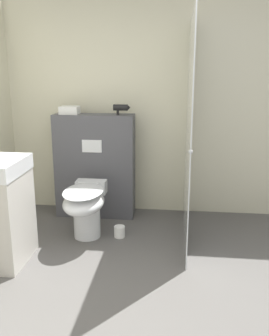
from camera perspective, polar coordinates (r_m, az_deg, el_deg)
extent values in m
cube|color=beige|center=(4.42, 1.20, 9.17)|extent=(8.00, 0.06, 2.50)
cube|color=#4C4C51|center=(4.37, -6.02, 0.31)|extent=(0.91, 0.27, 1.20)
cube|color=white|center=(4.17, -6.52, 3.32)|extent=(0.22, 0.01, 0.14)
cube|color=silver|center=(3.70, 8.23, 5.39)|extent=(0.01, 1.41, 2.18)
sphere|color=#B2B2B7|center=(3.05, 8.54, 2.48)|extent=(0.04, 0.04, 0.04)
cylinder|color=white|center=(3.92, -7.26, -7.65)|extent=(0.27, 0.27, 0.39)
ellipsoid|color=white|center=(3.75, -7.74, -5.18)|extent=(0.40, 0.59, 0.21)
ellipsoid|color=white|center=(3.71, -7.80, -3.52)|extent=(0.39, 0.58, 0.02)
cube|color=white|center=(4.05, -6.60, -2.87)|extent=(0.32, 0.15, 0.14)
cylinder|color=black|center=(4.17, -2.14, 9.20)|extent=(0.16, 0.07, 0.07)
cone|color=black|center=(4.16, -0.84, 9.19)|extent=(0.03, 0.06, 0.06)
cylinder|color=black|center=(4.18, -2.57, 8.60)|extent=(0.03, 0.03, 0.08)
cube|color=white|center=(4.32, -9.86, 8.69)|extent=(0.21, 0.18, 0.09)
cylinder|color=white|center=(3.94, -2.30, -9.65)|extent=(0.11, 0.11, 0.12)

